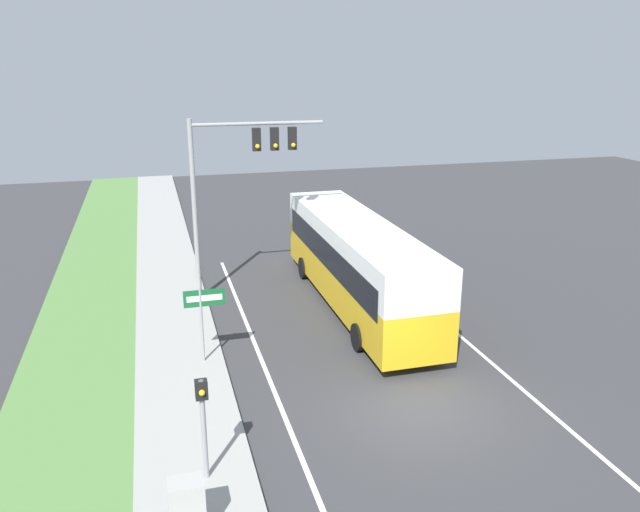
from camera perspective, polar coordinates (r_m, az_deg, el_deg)
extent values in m
plane|color=#38383A|center=(18.28, 8.64, -13.79)|extent=(80.00, 80.00, 0.00)
cube|color=#9E9E99|center=(16.98, -11.72, -16.39)|extent=(2.80, 80.00, 0.12)
cube|color=#568442|center=(17.20, -22.90, -17.10)|extent=(3.60, 80.00, 0.10)
cube|color=silver|center=(17.28, -2.77, -15.57)|extent=(0.14, 30.00, 0.01)
cube|color=silver|center=(19.87, 18.38, -11.80)|extent=(0.14, 30.00, 0.01)
cube|color=gold|center=(24.74, 3.33, -1.95)|extent=(2.50, 12.39, 1.70)
cube|color=white|center=(24.28, 3.39, 1.49)|extent=(2.50, 12.39, 1.39)
cube|color=black|center=(24.41, 3.37, 0.41)|extent=(2.54, 11.40, 1.05)
cube|color=white|center=(23.22, 4.16, 2.82)|extent=(1.75, 4.34, 0.24)
cylinder|color=black|center=(28.15, -1.51, -1.10)|extent=(0.28, 0.96, 0.96)
cylinder|color=black|center=(28.79, 3.12, -0.69)|extent=(0.28, 0.96, 0.96)
cylinder|color=black|center=(21.29, 3.54, -7.42)|extent=(0.28, 0.96, 0.96)
cylinder|color=black|center=(22.13, 9.46, -6.64)|extent=(0.28, 0.96, 0.96)
cylinder|color=#939399|center=(25.33, -11.38, 3.94)|extent=(0.20, 0.20, 7.32)
cylinder|color=#939399|center=(25.09, -5.72, 11.97)|extent=(5.27, 0.14, 0.14)
cube|color=black|center=(25.15, -5.82, 10.55)|extent=(0.32, 0.28, 0.90)
sphere|color=yellow|center=(25.00, -5.74, 9.94)|extent=(0.18, 0.18, 0.18)
cube|color=black|center=(25.28, -4.18, 10.63)|extent=(0.32, 0.28, 0.90)
sphere|color=yellow|center=(25.13, -4.08, 10.02)|extent=(0.18, 0.18, 0.18)
cube|color=black|center=(25.43, -2.55, 10.70)|extent=(0.32, 0.28, 0.90)
sphere|color=yellow|center=(25.29, -2.45, 10.10)|extent=(0.18, 0.18, 0.18)
cylinder|color=#939399|center=(14.99, -10.55, -15.56)|extent=(0.12, 0.12, 2.63)
cube|color=black|center=(14.43, -10.80, -11.90)|extent=(0.28, 0.24, 0.44)
sphere|color=yellow|center=(14.30, -10.74, -12.19)|extent=(0.14, 0.14, 0.14)
cylinder|color=#939399|center=(20.35, -10.74, -6.39)|extent=(0.08, 0.08, 2.61)
cube|color=#145B2D|center=(19.99, -10.52, -3.80)|extent=(1.31, 0.03, 0.56)
cube|color=white|center=(19.97, -10.51, -3.81)|extent=(1.12, 0.01, 0.20)
cube|color=#A8A8A3|center=(13.92, -12.02, -21.52)|extent=(0.72, 0.54, 1.23)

